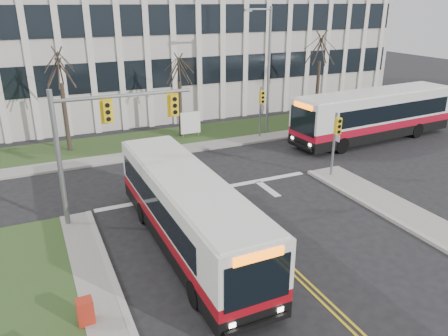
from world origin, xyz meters
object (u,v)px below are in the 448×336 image
bus_cross (374,116)px  streetlight (267,65)px  newspaper_box_red (86,313)px  bus_main (188,213)px  directory_sign (190,123)px

bus_cross → streetlight: bearing=-128.9°
streetlight → newspaper_box_red: streetlight is taller
bus_main → bus_cross: (17.45, 8.51, 0.21)m
bus_main → bus_cross: bearing=25.6°
streetlight → bus_cross: 8.58m
directory_sign → bus_main: size_ratio=0.17×
streetlight → newspaper_box_red: 22.85m
bus_cross → bus_main: bearing=-68.2°
streetlight → directory_sign: size_ratio=4.60×
bus_main → newspaper_box_red: bus_main is taller
streetlight → newspaper_box_red: bearing=-134.0°
newspaper_box_red → bus_main: bearing=33.4°
streetlight → directory_sign: 6.96m
streetlight → bus_cross: size_ratio=0.70×
newspaper_box_red → directory_sign: bearing=59.2°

